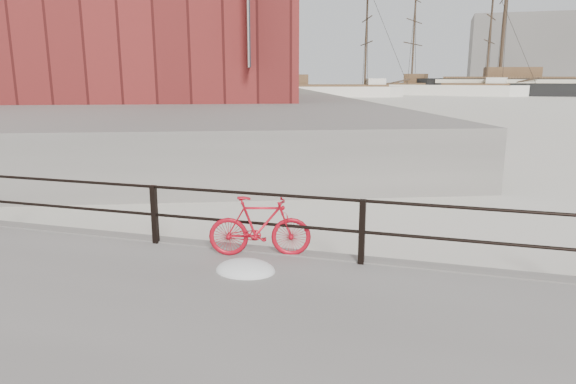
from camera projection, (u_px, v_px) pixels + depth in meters
The scene contains 10 objects.
far_quay at pixel (207, 90), 85.22m from camera, with size 24.00×150.00×1.80m, color gray.
bicycle at pixel (260, 226), 8.01m from camera, with size 1.60×0.24×0.96m, color red.
schooner_mid at pixel (447, 95), 85.63m from camera, with size 26.65×11.27×19.37m, color white, non-canonical shape.
schooner_left at pixel (329, 97), 78.93m from camera, with size 24.03×10.92×18.28m, color white, non-canonical shape.
workboat_near at pixel (182, 113), 44.45m from camera, with size 10.66×3.55×7.00m, color black, non-canonical shape.
workboat_far at pixel (140, 105), 56.13m from camera, with size 12.03×4.16×7.00m, color black, non-canonical shape.
apartment_cream at pixel (186, 9), 72.78m from camera, with size 20.00×15.00×21.20m, color beige.
apartment_grey at pixel (197, 19), 93.91m from camera, with size 22.00×15.00×23.20m, color #A3A39E.
apartment_brick at pixel (205, 34), 116.46m from camera, with size 24.00×15.00×21.20m, color brown.
industrial_west at pixel (536, 52), 130.48m from camera, with size 32.00×18.00×18.00m, color gray.
Camera 1 is at (-2.49, -7.51, 3.13)m, focal length 32.00 mm.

